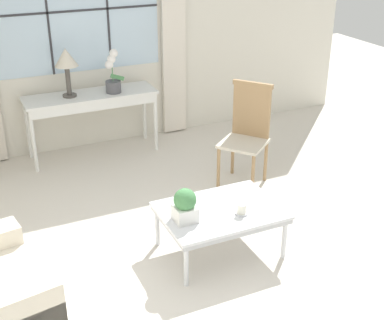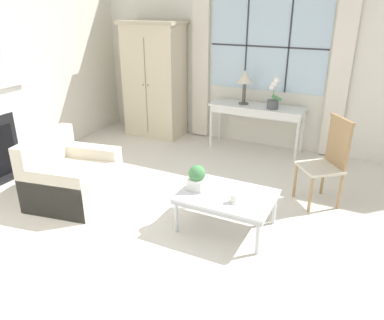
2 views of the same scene
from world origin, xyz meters
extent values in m
plane|color=silver|center=(0.00, 0.00, 0.00)|extent=(14.00, 14.00, 0.00)
cube|color=silver|center=(0.00, 3.03, 1.40)|extent=(7.20, 0.06, 2.80)
cube|color=silver|center=(0.00, 3.00, 1.63)|extent=(1.89, 0.01, 1.38)
cube|color=#2D2D33|center=(-0.34, 2.99, 1.63)|extent=(0.02, 0.02, 1.38)
cube|color=#2D2D33|center=(0.34, 2.99, 1.63)|extent=(0.02, 0.02, 1.38)
cube|color=#2D2D33|center=(0.00, 2.99, 1.63)|extent=(1.89, 0.02, 0.02)
cube|color=silver|center=(1.13, 2.95, 1.26)|extent=(0.30, 0.06, 2.47)
cube|color=white|center=(-0.01, 2.70, 0.73)|extent=(1.51, 0.48, 0.03)
cube|color=white|center=(-0.01, 2.70, 0.67)|extent=(1.45, 0.46, 0.10)
cylinder|color=white|center=(-0.72, 2.50, 0.36)|extent=(0.04, 0.04, 0.72)
cylinder|color=white|center=(0.70, 2.50, 0.36)|extent=(0.04, 0.04, 0.72)
cylinder|color=white|center=(-0.72, 2.90, 0.36)|extent=(0.04, 0.04, 0.72)
cylinder|color=white|center=(0.70, 2.90, 0.36)|extent=(0.04, 0.04, 0.72)
cylinder|color=#4C4742|center=(-0.24, 2.70, 0.76)|extent=(0.16, 0.16, 0.02)
cylinder|color=#4C4742|center=(-0.24, 2.70, 0.93)|extent=(0.06, 0.06, 0.33)
cone|color=beige|center=(-0.24, 2.70, 1.20)|extent=(0.26, 0.26, 0.20)
cylinder|color=#4C4C51|center=(0.25, 2.64, 0.81)|extent=(0.18, 0.18, 0.13)
cylinder|color=#47844C|center=(0.25, 2.64, 1.06)|extent=(0.01, 0.01, 0.35)
cube|color=#47844C|center=(0.30, 2.64, 0.92)|extent=(0.16, 0.02, 0.10)
sphere|color=white|center=(0.22, 2.65, 1.07)|extent=(0.10, 0.10, 0.10)
sphere|color=white|center=(0.25, 2.65, 1.14)|extent=(0.10, 0.10, 0.10)
sphere|color=white|center=(0.28, 2.65, 1.20)|extent=(0.10, 0.10, 0.10)
cube|color=beige|center=(1.21, 1.29, 0.47)|extent=(0.62, 0.62, 0.03)
cube|color=#9E7A51|center=(1.36, 1.41, 0.76)|extent=(0.28, 0.34, 0.54)
cube|color=#9E7A51|center=(1.36, 1.41, 1.05)|extent=(0.30, 0.36, 0.05)
cylinder|color=#9E7A51|center=(1.18, 1.02, 0.23)|extent=(0.04, 0.04, 0.46)
cylinder|color=#9E7A51|center=(0.94, 1.32, 0.23)|extent=(0.04, 0.04, 0.46)
cylinder|color=#9E7A51|center=(1.48, 1.26, 0.23)|extent=(0.04, 0.04, 0.46)
cylinder|color=#9E7A51|center=(1.24, 1.55, 0.23)|extent=(0.04, 0.04, 0.46)
cube|color=silver|center=(0.43, 0.29, 0.40)|extent=(0.99, 0.72, 0.03)
cube|color=#B1B3B8|center=(0.43, 0.29, 0.37)|extent=(0.97, 0.70, 0.04)
cylinder|color=silver|center=(-0.02, -0.02, 0.19)|extent=(0.04, 0.04, 0.39)
cylinder|color=silver|center=(0.87, -0.02, 0.19)|extent=(0.04, 0.04, 0.39)
cylinder|color=silver|center=(-0.02, 0.60, 0.19)|extent=(0.04, 0.04, 0.39)
cylinder|color=silver|center=(0.87, 0.60, 0.19)|extent=(0.04, 0.04, 0.39)
cube|color=white|center=(0.09, 0.25, 0.47)|extent=(0.17, 0.17, 0.13)
sphere|color=#47844C|center=(0.09, 0.25, 0.60)|extent=(0.18, 0.18, 0.18)
cylinder|color=silver|center=(0.55, 0.15, 0.42)|extent=(0.10, 0.10, 0.01)
cylinder|color=white|center=(0.55, 0.15, 0.46)|extent=(0.07, 0.07, 0.08)
cylinder|color=black|center=(0.55, 0.15, 0.51)|extent=(0.00, 0.00, 0.01)
camera|label=1|loc=(-1.37, -3.10, 2.67)|focal=50.00mm
camera|label=2|loc=(1.64, -3.01, 2.28)|focal=35.00mm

